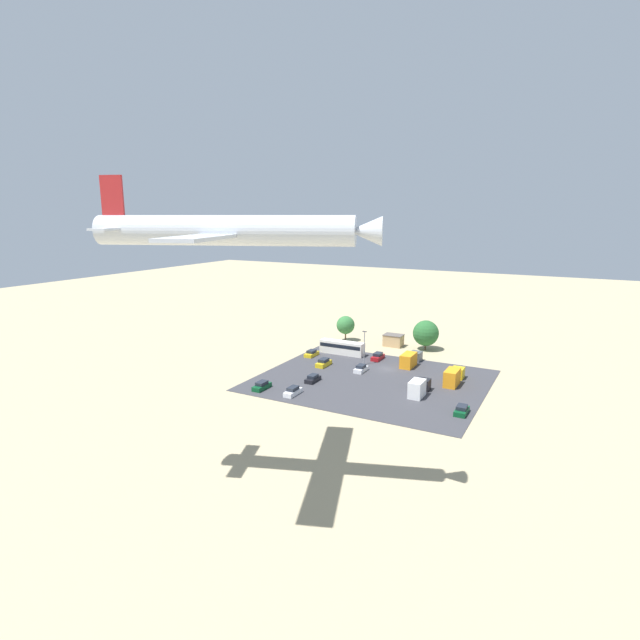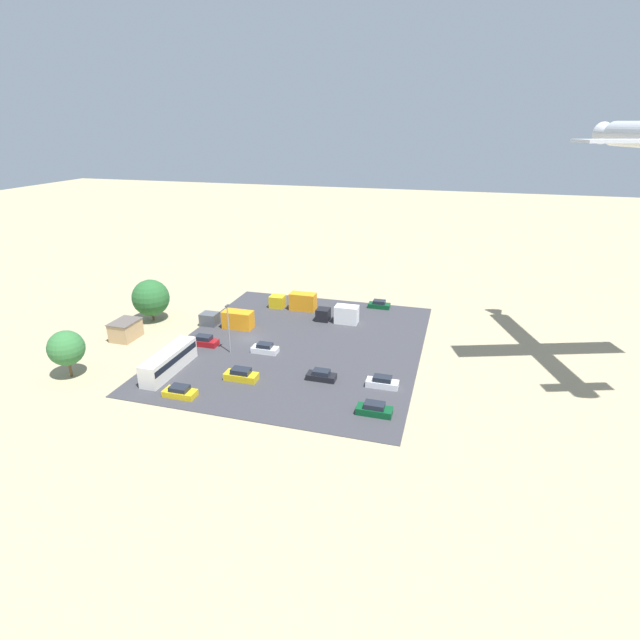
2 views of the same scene
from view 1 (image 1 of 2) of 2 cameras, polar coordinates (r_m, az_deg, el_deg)
ground_plane at (r=110.11m, az=7.61°, el=-5.59°), size 400.00×400.00×0.00m
parking_lot_surface at (r=102.54m, az=5.92°, el=-6.85°), size 44.37×37.62×0.08m
shed_building at (r=128.88m, az=8.39°, el=-2.31°), size 4.86×3.65×3.05m
bus at (r=120.15m, az=2.53°, el=-3.12°), size 11.03×2.54×3.16m
parked_car_0 at (r=97.35m, az=-6.67°, el=-7.49°), size 1.82×4.31×1.51m
parked_car_1 at (r=100.89m, az=-0.82°, el=-6.72°), size 1.76×4.00×1.42m
parked_car_2 at (r=118.70m, az=-0.97°, el=-3.85°), size 1.94×4.21×1.43m
parked_car_3 at (r=116.58m, az=6.63°, el=-4.18°), size 1.86×4.45×1.61m
parked_car_4 at (r=107.49m, az=4.71°, el=-5.57°), size 1.82×4.02×1.47m
parked_car_5 at (r=93.94m, az=-3.12°, el=-8.15°), size 1.72×4.26×1.53m
parked_car_6 at (r=111.02m, az=0.42°, el=-4.92°), size 1.91×4.55×1.64m
parked_car_7 at (r=88.57m, az=15.89°, el=-9.90°), size 1.91×4.03×1.47m
parked_truck_0 at (r=113.26m, az=10.30°, el=-4.42°), size 2.49×9.33×2.97m
parked_truck_1 at (r=103.05m, az=15.03°, el=-6.23°), size 2.38×8.80×3.19m
parked_truck_2 at (r=95.24m, az=11.23°, el=-7.58°), size 2.36×7.35×3.09m
tree_near_shed at (r=126.23m, az=12.00°, el=-1.48°), size 6.38×6.38×7.43m
tree_apron_mid at (r=132.50m, az=2.94°, el=-0.58°), size 4.84×4.84×6.71m
light_pole_lot_centre at (r=111.54m, az=5.08°, el=-2.98°), size 0.90×0.28×7.67m
airplane at (r=55.53m, az=-9.89°, el=10.03°), size 30.82×25.77×7.59m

